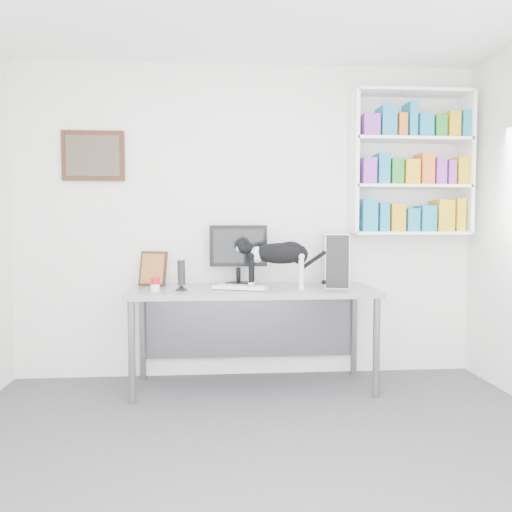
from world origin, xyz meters
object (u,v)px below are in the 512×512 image
(monitor, at_px, (238,255))
(leaning_print, at_px, (153,268))
(keyboard, at_px, (241,287))
(speaker, at_px, (181,275))
(cat, at_px, (278,265))
(desk, at_px, (253,338))
(pc_tower, at_px, (335,260))
(bookshelf, at_px, (410,163))
(soup_can, at_px, (155,285))

(monitor, height_order, leaning_print, monitor)
(keyboard, bearing_deg, monitor, 111.56)
(speaker, bearing_deg, cat, -14.76)
(desk, height_order, pc_tower, pc_tower)
(monitor, distance_m, pc_tower, 0.81)
(bookshelf, xyz_separation_m, pc_tower, (-0.68, -0.13, -0.82))
(soup_can, relative_size, cat, 0.17)
(leaning_print, bearing_deg, soup_can, -59.83)
(keyboard, height_order, cat, cat)
(desk, relative_size, pc_tower, 4.49)
(keyboard, xyz_separation_m, leaning_print, (-0.71, 0.31, 0.13))
(keyboard, height_order, leaning_print, leaning_print)
(desk, relative_size, keyboard, 4.57)
(desk, height_order, cat, cat)
(monitor, xyz_separation_m, speaker, (-0.46, -0.34, -0.14))
(desk, bearing_deg, pc_tower, 10.11)
(leaning_print, bearing_deg, monitor, 22.35)
(pc_tower, xyz_separation_m, speaker, (-1.26, -0.23, -0.09))
(keyboard, xyz_separation_m, soup_can, (-0.66, -0.06, 0.04))
(pc_tower, relative_size, leaning_print, 1.45)
(desk, height_order, monitor, monitor)
(pc_tower, bearing_deg, leaning_print, -176.03)
(cat, bearing_deg, bookshelf, 26.24)
(leaning_print, distance_m, soup_can, 0.39)
(cat, bearing_deg, pc_tower, 34.79)
(soup_can, bearing_deg, pc_tower, 10.00)
(pc_tower, relative_size, speaker, 1.77)
(keyboard, distance_m, leaning_print, 0.79)
(desk, distance_m, pc_tower, 0.94)
(desk, xyz_separation_m, speaker, (-0.57, -0.10, 0.53))
(bookshelf, xyz_separation_m, keyboard, (-1.49, -0.33, -1.02))
(leaning_print, distance_m, cat, 1.07)
(speaker, xyz_separation_m, leaning_print, (-0.25, 0.34, 0.03))
(monitor, bearing_deg, keyboard, -89.08)
(leaning_print, bearing_deg, cat, 1.85)
(pc_tower, height_order, cat, pc_tower)
(keyboard, relative_size, pc_tower, 0.98)
(monitor, xyz_separation_m, soup_can, (-0.66, -0.38, -0.21))
(monitor, distance_m, cat, 0.48)
(keyboard, bearing_deg, cat, 9.97)
(desk, xyz_separation_m, soup_can, (-0.76, -0.13, 0.46))
(desk, relative_size, monitor, 3.78)
(speaker, bearing_deg, pc_tower, -2.28)
(bookshelf, height_order, leaning_print, bookshelf)
(monitor, relative_size, keyboard, 1.21)
(soup_can, bearing_deg, leaning_print, 98.10)
(speaker, height_order, soup_can, speaker)
(desk, height_order, leaning_print, leaning_print)
(keyboard, relative_size, speaker, 1.74)
(keyboard, relative_size, leaning_print, 1.43)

